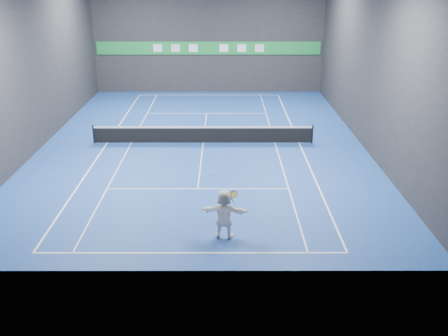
{
  "coord_description": "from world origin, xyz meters",
  "views": [
    {
      "loc": [
        1.16,
        -26.97,
        9.17
      ],
      "look_at": [
        1.18,
        -7.62,
        1.5
      ],
      "focal_mm": 40.0,
      "sensor_mm": 36.0,
      "label": 1
    }
  ],
  "objects_px": {
    "tennis_ball": "(213,176)",
    "tennis_net": "(203,134)",
    "tennis_racket": "(233,195)",
    "player": "(224,214)"
  },
  "relations": [
    {
      "from": "player",
      "to": "tennis_racket",
      "type": "xyz_separation_m",
      "value": [
        0.33,
        0.05,
        0.74
      ]
    },
    {
      "from": "player",
      "to": "tennis_net",
      "type": "distance_m",
      "value": 10.82
    },
    {
      "from": "tennis_ball",
      "to": "tennis_racket",
      "type": "height_order",
      "value": "tennis_ball"
    },
    {
      "from": "tennis_net",
      "to": "player",
      "type": "bearing_deg",
      "value": -83.72
    },
    {
      "from": "player",
      "to": "tennis_net",
      "type": "relative_size",
      "value": 0.15
    },
    {
      "from": "tennis_net",
      "to": "tennis_racket",
      "type": "distance_m",
      "value": 10.87
    },
    {
      "from": "player",
      "to": "tennis_net",
      "type": "xyz_separation_m",
      "value": [
        -1.18,
        10.75,
        -0.4
      ]
    },
    {
      "from": "tennis_net",
      "to": "tennis_racket",
      "type": "xyz_separation_m",
      "value": [
        1.52,
        -10.7,
        1.14
      ]
    },
    {
      "from": "tennis_ball",
      "to": "tennis_net",
      "type": "height_order",
      "value": "tennis_ball"
    },
    {
      "from": "tennis_ball",
      "to": "tennis_net",
      "type": "distance_m",
      "value": 10.96
    }
  ]
}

